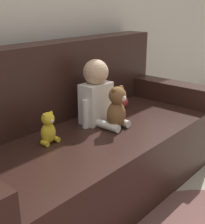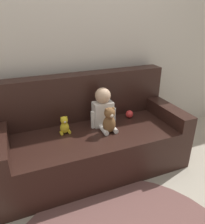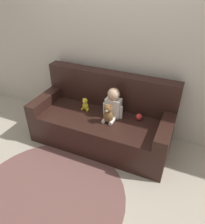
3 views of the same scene
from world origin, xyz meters
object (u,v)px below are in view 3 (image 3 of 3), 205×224
Objects in this scene: couch at (103,120)px; toy_ball at (139,117)px; plush_toy_side at (85,104)px; teddy_bear_brown at (108,114)px; person_baby at (113,104)px.

couch is 0.51m from toy_ball.
couch reaches higher than plush_toy_side.
teddy_bear_brown reaches higher than plush_toy_side.
couch is 0.32m from teddy_bear_brown.
person_baby reaches higher than plush_toy_side.
plush_toy_side is 2.15× the size of toy_ball.
toy_ball is at bearing 9.77° from person_baby.
person_baby is at bearing -170.23° from toy_ball.
person_baby is (0.14, 0.00, 0.30)m from couch.
toy_ball is (0.75, 0.07, -0.04)m from plush_toy_side.
plush_toy_side reaches higher than toy_ball.
couch is 7.00× the size of teddy_bear_brown.
person_baby reaches higher than teddy_bear_brown.
couch reaches higher than teddy_bear_brown.
teddy_bear_brown is at bearing -147.64° from toy_ball.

